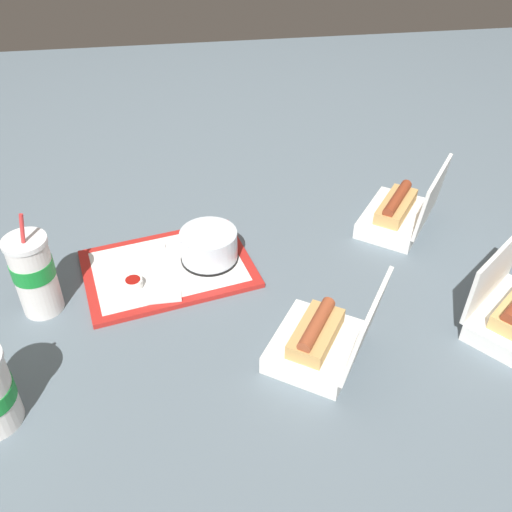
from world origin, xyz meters
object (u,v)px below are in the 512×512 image
at_px(food_tray, 168,268).
at_px(clamshell_hotdog_corner, 321,341).
at_px(plastic_fork, 141,248).
at_px(soda_cup_center, 34,274).
at_px(cake_container, 209,247).
at_px(ketchup_cup, 133,284).
at_px(clamshell_hotdog_back, 399,213).

xyz_separation_m(food_tray, clamshell_hotdog_corner, (0.28, -0.30, 0.04)).
bearing_deg(plastic_fork, soda_cup_center, -141.59).
relative_size(cake_container, soda_cup_center, 0.55).
bearing_deg(ketchup_cup, cake_container, 24.98).
xyz_separation_m(cake_container, soda_cup_center, (-0.36, -0.10, 0.05)).
height_order(cake_container, soda_cup_center, soda_cup_center).
xyz_separation_m(cake_container, clamshell_hotdog_back, (0.48, 0.08, -0.01)).
distance_m(food_tray, plastic_fork, 0.10).
distance_m(food_tray, clamshell_hotdog_corner, 0.41).
height_order(plastic_fork, clamshell_hotdog_back, clamshell_hotdog_back).
distance_m(cake_container, plastic_fork, 0.17).
bearing_deg(food_tray, clamshell_hotdog_corner, -46.84).
bearing_deg(clamshell_hotdog_corner, food_tray, 133.16).
distance_m(food_tray, soda_cup_center, 0.29).
height_order(clamshell_hotdog_corner, soda_cup_center, soda_cup_center).
distance_m(plastic_fork, clamshell_hotdog_corner, 0.51).
distance_m(clamshell_hotdog_corner, soda_cup_center, 0.58).
bearing_deg(plastic_fork, cake_container, -20.47).
height_order(plastic_fork, soda_cup_center, soda_cup_center).
relative_size(food_tray, plastic_fork, 3.78).
distance_m(food_tray, ketchup_cup, 0.10).
distance_m(food_tray, clamshell_hotdog_back, 0.58).
distance_m(cake_container, clamshell_hotdog_corner, 0.36).
bearing_deg(soda_cup_center, clamshell_hotdog_back, 11.96).
distance_m(ketchup_cup, plastic_fork, 0.14).
height_order(plastic_fork, clamshell_hotdog_corner, clamshell_hotdog_corner).
xyz_separation_m(clamshell_hotdog_corner, soda_cup_center, (-0.54, 0.21, 0.05)).
relative_size(food_tray, ketchup_cup, 10.39).
height_order(ketchup_cup, clamshell_hotdog_back, clamshell_hotdog_back).
bearing_deg(cake_container, clamshell_hotdog_back, 9.29).
relative_size(plastic_fork, soda_cup_center, 0.46).
bearing_deg(ketchup_cup, food_tray, 41.34).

